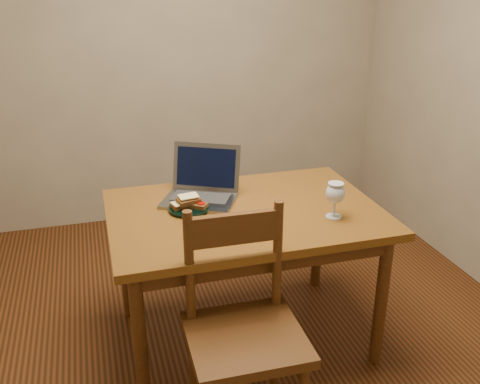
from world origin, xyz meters
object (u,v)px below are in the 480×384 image
object	(u,v)px
chair	(244,322)
table	(245,226)
milk_glass	(335,200)
laptop	(202,185)
plate	(189,209)

from	to	relation	value
chair	table	bearing A→B (deg)	74.22
milk_glass	table	bearing A→B (deg)	152.32
chair	milk_glass	distance (m)	0.73
chair	laptop	distance (m)	0.84
table	plate	size ratio (longest dim) A/B	6.52
plate	laptop	xyz separation A→B (m)	(0.10, 0.15, 0.06)
milk_glass	laptop	distance (m)	0.68
table	plate	distance (m)	0.28
chair	milk_glass	bearing A→B (deg)	35.66
laptop	milk_glass	bearing A→B (deg)	-9.73
table	laptop	xyz separation A→B (m)	(-0.16, 0.21, 0.15)
table	milk_glass	bearing A→B (deg)	-27.68
table	laptop	size ratio (longest dim) A/B	2.84
table	chair	world-z (taller)	chair
plate	milk_glass	size ratio (longest dim) A/B	1.15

